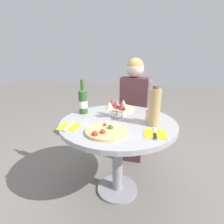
% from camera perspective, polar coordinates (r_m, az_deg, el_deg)
% --- Properties ---
extents(ground_plane, '(12.00, 12.00, 0.00)m').
position_cam_1_polar(ground_plane, '(1.84, 1.74, -23.95)').
color(ground_plane, slate).
rests_on(ground_plane, ground).
extents(dining_table, '(0.96, 0.96, 0.71)m').
position_cam_1_polar(dining_table, '(1.50, 1.96, -7.12)').
color(dining_table, gray).
rests_on(dining_table, ground_plane).
extents(chair_behind_diner, '(0.40, 0.40, 0.92)m').
position_cam_1_polar(chair_behind_diner, '(2.33, 7.12, -1.59)').
color(chair_behind_diner, silver).
rests_on(chair_behind_diner, ground_plane).
extents(seated_diner, '(0.33, 0.41, 1.20)m').
position_cam_1_polar(seated_diner, '(2.17, 6.78, 0.26)').
color(seated_diner, '#512D33').
rests_on(seated_diner, ground_plane).
extents(pizza_large, '(0.29, 0.29, 0.05)m').
position_cam_1_polar(pizza_large, '(1.24, -2.00, -6.21)').
color(pizza_large, '#DBB26B').
rests_on(pizza_large, dining_table).
extents(pizza_small_far, '(0.24, 0.24, 0.05)m').
position_cam_1_polar(pizza_small_far, '(1.75, 3.45, 1.19)').
color(pizza_small_far, '#E5C17F').
rests_on(pizza_small_far, dining_table).
extents(wine_bottle, '(0.08, 0.08, 0.31)m').
position_cam_1_polar(wine_bottle, '(1.64, -9.46, 3.54)').
color(wine_bottle, '#2D5623').
rests_on(wine_bottle, dining_table).
extents(tall_carafe, '(0.09, 0.09, 0.31)m').
position_cam_1_polar(tall_carafe, '(1.36, 13.68, 1.54)').
color(tall_carafe, tan).
rests_on(tall_carafe, dining_table).
extents(sugar_shaker, '(0.06, 0.06, 0.11)m').
position_cam_1_polar(sugar_shaker, '(1.45, 12.10, -1.26)').
color(sugar_shaker, silver).
rests_on(sugar_shaker, dining_table).
extents(wine_glass_back_left, '(0.07, 0.07, 0.15)m').
position_cam_1_polar(wine_glass_back_left, '(1.56, -0.06, 2.90)').
color(wine_glass_back_left, silver).
rests_on(wine_glass_back_left, dining_table).
extents(wine_glass_front_right, '(0.07, 0.07, 0.16)m').
position_cam_1_polar(wine_glass_front_right, '(1.47, 3.27, 2.06)').
color(wine_glass_front_right, silver).
rests_on(wine_glass_front_right, dining_table).
extents(wine_glass_back_right, '(0.07, 0.07, 0.15)m').
position_cam_1_polar(wine_glass_back_right, '(1.54, 3.80, 2.50)').
color(wine_glass_back_right, silver).
rests_on(wine_glass_back_right, dining_table).
extents(wine_glass_center, '(0.08, 0.08, 0.15)m').
position_cam_1_polar(wine_glass_center, '(1.51, 1.55, 2.55)').
color(wine_glass_center, silver).
rests_on(wine_glass_center, dining_table).
extents(wine_glass_front_left, '(0.07, 0.07, 0.15)m').
position_cam_1_polar(wine_glass_front_left, '(1.49, -0.77, 2.03)').
color(wine_glass_front_left, silver).
rests_on(wine_glass_front_left, dining_table).
extents(place_setting_left, '(0.16, 0.19, 0.01)m').
position_cam_1_polar(place_setting_left, '(1.38, -13.80, -4.65)').
color(place_setting_left, gold).
rests_on(place_setting_left, dining_table).
extents(place_setting_right, '(0.16, 0.19, 0.01)m').
position_cam_1_polar(place_setting_right, '(1.26, 13.95, -6.94)').
color(place_setting_right, gold).
rests_on(place_setting_right, dining_table).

